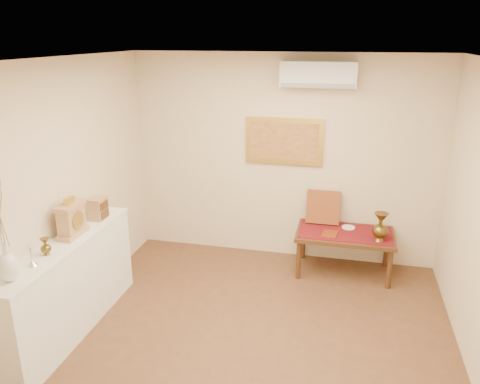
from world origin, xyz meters
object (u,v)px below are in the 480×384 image
(mantel_clock, at_px, (72,219))
(white_vase, at_px, (2,231))
(low_table, at_px, (345,237))
(display_ledge, at_px, (70,287))
(brass_urn_tall, at_px, (381,224))
(wooden_chest, at_px, (98,208))

(mantel_clock, bearing_deg, white_vase, -89.60)
(mantel_clock, xyz_separation_m, low_table, (2.68, 1.71, -0.67))
(low_table, bearing_deg, mantel_clock, -147.47)
(low_table, bearing_deg, display_ledge, -144.90)
(white_vase, bearing_deg, display_ledge, 90.41)
(white_vase, height_order, display_ledge, white_vase)
(display_ledge, xyz_separation_m, mantel_clock, (-0.00, 0.17, 0.66))
(brass_urn_tall, relative_size, display_ledge, 0.21)
(mantel_clock, relative_size, low_table, 0.34)
(wooden_chest, bearing_deg, brass_urn_tall, 19.38)
(white_vase, xyz_separation_m, low_table, (2.67, 2.64, -0.94))
(white_vase, distance_m, display_ledge, 1.21)
(white_vase, relative_size, display_ledge, 0.44)
(brass_urn_tall, bearing_deg, white_vase, -141.03)
(display_ledge, bearing_deg, low_table, 35.10)
(white_vase, distance_m, mantel_clock, 0.98)
(wooden_chest, distance_m, low_table, 2.99)
(display_ledge, bearing_deg, white_vase, -89.59)
(mantel_clock, distance_m, wooden_chest, 0.47)
(white_vase, height_order, brass_urn_tall, white_vase)
(white_vase, distance_m, brass_urn_tall, 4.00)
(brass_urn_tall, relative_size, mantel_clock, 1.04)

